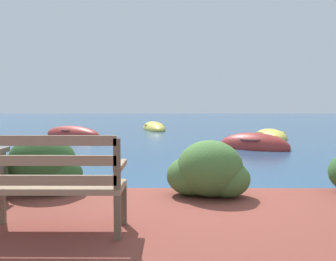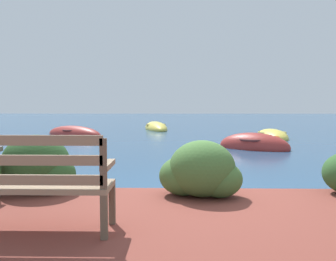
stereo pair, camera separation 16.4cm
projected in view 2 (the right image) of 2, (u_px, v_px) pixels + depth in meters
The scene contains 9 objects.
ground_plane at pixel (199, 204), 5.28m from camera, with size 80.00×80.00×0.00m.
park_bench at pixel (41, 181), 3.44m from camera, with size 1.29×0.48×0.93m.
hedge_clump_far_left at pixel (35, 167), 5.03m from camera, with size 1.14×0.82×0.78m.
hedge_clump_left at pixel (201, 172), 4.80m from camera, with size 1.07×0.77×0.73m.
rowboat_nearest at pixel (254, 146), 11.43m from camera, with size 2.40×2.01×0.86m.
rowboat_mid at pixel (272, 137), 14.69m from camera, with size 1.17×2.34×0.64m.
rowboat_far at pixel (74, 135), 15.67m from camera, with size 3.04×2.46×0.75m.
rowboat_outer at pixel (156, 128), 19.41m from camera, with size 1.72×3.48×0.71m.
mooring_buoy at pixel (276, 142), 12.80m from camera, with size 0.45×0.45×0.41m.
Camera 2 is at (-0.33, -5.19, 1.44)m, focal length 40.00 mm.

